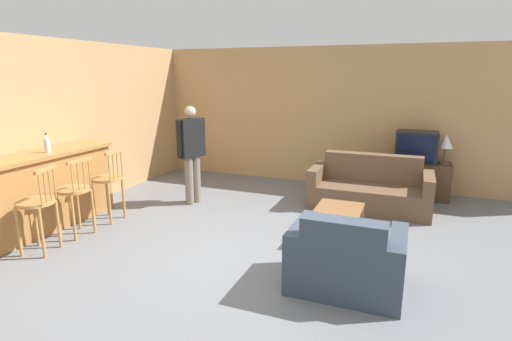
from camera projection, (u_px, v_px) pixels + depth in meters
name	position (u px, v px, depth m)	size (l,w,h in m)	color
ground_plane	(242.00, 258.00, 4.64)	(24.00, 24.00, 0.00)	slate
wall_back	(318.00, 116.00, 7.67)	(9.40, 0.08, 2.60)	tan
wall_left	(98.00, 122.00, 6.71)	(0.08, 8.69, 2.60)	tan
bar_counter	(42.00, 192.00, 5.40)	(0.55, 2.21, 1.06)	#A87038
bar_chair_near	(37.00, 207.00, 4.68)	(0.51, 0.51, 1.04)	#B77F42
bar_chair_mid	(75.00, 194.00, 5.19)	(0.48, 0.48, 1.04)	#B77F42
bar_chair_far	(108.00, 183.00, 5.74)	(0.43, 0.43, 1.04)	#B77F42
couch_far	(370.00, 190.00, 6.32)	(1.84, 0.84, 0.84)	brown
armchair_near	(346.00, 261.00, 3.91)	(1.09, 0.79, 0.81)	#384251
coffee_table	(337.00, 215.00, 5.13)	(0.58, 0.90, 0.38)	brown
tv_unit	(413.00, 179.00, 6.91)	(1.18, 0.48, 0.62)	#513823
tv	(416.00, 147.00, 6.78)	(0.67, 0.44, 0.53)	black
bottle	(47.00, 144.00, 5.37)	(0.08, 0.08, 0.26)	silver
table_lamp	(446.00, 142.00, 6.60)	(0.24, 0.24, 0.50)	brown
person_by_window	(192.00, 150.00, 6.44)	(0.31, 0.55, 1.60)	#756B5B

